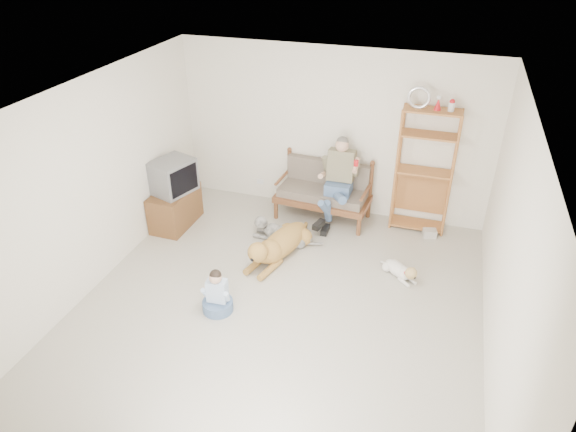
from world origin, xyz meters
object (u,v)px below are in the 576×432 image
(tv_stand, at_px, (175,208))
(golden_retriever, at_px, (278,245))
(loveseat, at_px, (324,190))
(etagere, at_px, (424,170))

(tv_stand, height_order, golden_retriever, tv_stand)
(loveseat, bearing_deg, tv_stand, -151.63)
(loveseat, relative_size, etagere, 0.68)
(loveseat, distance_m, golden_retriever, 1.42)
(loveseat, height_order, etagere, etagere)
(etagere, xyz_separation_m, golden_retriever, (-1.85, -1.47, -0.80))
(loveseat, bearing_deg, etagere, 8.40)
(golden_retriever, bearing_deg, tv_stand, -175.94)
(etagere, height_order, tv_stand, etagere)
(etagere, bearing_deg, golden_retriever, -141.52)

